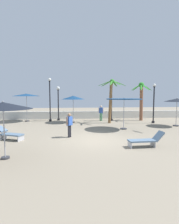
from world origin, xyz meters
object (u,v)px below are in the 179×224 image
at_px(guest_0, 101,112).
at_px(guest_1, 69,123).
at_px(palm_tree_1, 141,97).
at_px(lamp_post_0, 112,97).
at_px(patio_umbrella_1, 177,100).
at_px(lamp_post_3, 58,100).
at_px(lamp_post_1, 50,97).
at_px(palm_tree_0, 111,95).
at_px(patio_umbrella_3, 26,95).
at_px(lamp_post_2, 154,102).
at_px(patio_umbrella_2, 3,106).
at_px(patio_umbrella_0, 73,98).
at_px(patio_umbrella_4, 124,101).
at_px(lounge_chair_2, 146,140).
at_px(lounge_chair_1, 9,133).

relative_size(guest_0, guest_1, 1.04).
distance_m(palm_tree_1, lamp_post_0, 3.21).
relative_size(patio_umbrella_1, guest_1, 1.59).
bearing_deg(lamp_post_3, lamp_post_1, -141.29).
xyz_separation_m(palm_tree_0, lamp_post_0, (0.43, 1.67, -0.22)).
bearing_deg(patio_umbrella_3, palm_tree_1, -1.84).
bearing_deg(guest_1, lamp_post_2, 32.78).
height_order(patio_umbrella_2, lamp_post_0, lamp_post_0).
height_order(palm_tree_0, lamp_post_1, lamp_post_1).
height_order(patio_umbrella_0, patio_umbrella_2, patio_umbrella_0).
height_order(lamp_post_1, lamp_post_2, lamp_post_1).
xyz_separation_m(palm_tree_0, guest_0, (-0.73, 1.55, -1.78)).
bearing_deg(lamp_post_1, guest_0, -1.46).
relative_size(patio_umbrella_0, patio_umbrella_1, 1.09).
height_order(patio_umbrella_4, lounge_chair_2, patio_umbrella_4).
xyz_separation_m(patio_umbrella_3, lamp_post_0, (8.96, -0.19, -0.19)).
xyz_separation_m(patio_umbrella_0, patio_umbrella_3, (-4.84, 1.17, 0.25)).
bearing_deg(patio_umbrella_0, palm_tree_0, -10.57).
bearing_deg(lamp_post_3, lamp_post_0, -6.66).
xyz_separation_m(patio_umbrella_2, guest_0, (5.98, 10.99, -1.31)).
distance_m(lamp_post_2, lounge_chair_1, 13.19).
relative_size(palm_tree_0, lounge_chair_2, 2.26).
relative_size(patio_umbrella_2, lamp_post_0, 0.61).
height_order(lamp_post_2, lounge_chair_2, lamp_post_2).
distance_m(patio_umbrella_0, palm_tree_1, 7.37).
distance_m(patio_umbrella_3, palm_tree_0, 8.73).
bearing_deg(patio_umbrella_4, lamp_post_3, 135.06).
bearing_deg(lamp_post_0, lamp_post_2, -29.79).
bearing_deg(lounge_chair_1, guest_1, 4.87).
relative_size(patio_umbrella_3, guest_1, 1.86).
relative_size(lamp_post_2, lamp_post_3, 1.05).
distance_m(palm_tree_1, guest_0, 4.65).
bearing_deg(patio_umbrella_0, lounge_chair_1, -120.84).
xyz_separation_m(palm_tree_0, lamp_post_1, (-6.10, 1.69, -0.25)).
bearing_deg(patio_umbrella_4, patio_umbrella_1, 11.06).
bearing_deg(patio_umbrella_1, lamp_post_2, 124.70).
relative_size(patio_umbrella_3, lounge_chair_2, 1.55).
height_order(lounge_chair_1, guest_0, guest_0).
distance_m(patio_umbrella_0, lounge_chair_2, 9.99).
distance_m(patio_umbrella_2, lamp_post_3, 11.86).
bearing_deg(lamp_post_1, lounge_chair_1, -101.69).
height_order(patio_umbrella_3, palm_tree_0, palm_tree_0).
height_order(patio_umbrella_1, lamp_post_3, lamp_post_3).
relative_size(lamp_post_3, guest_1, 2.32).
bearing_deg(lamp_post_2, lamp_post_3, 163.49).
relative_size(lamp_post_0, guest_1, 2.61).
xyz_separation_m(lamp_post_2, guest_0, (-4.89, 2.02, -1.07)).
distance_m(patio_umbrella_1, lounge_chair_1, 13.77).
bearing_deg(patio_umbrella_2, patio_umbrella_3, 99.15).
bearing_deg(patio_umbrella_3, lamp_post_3, 8.48).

